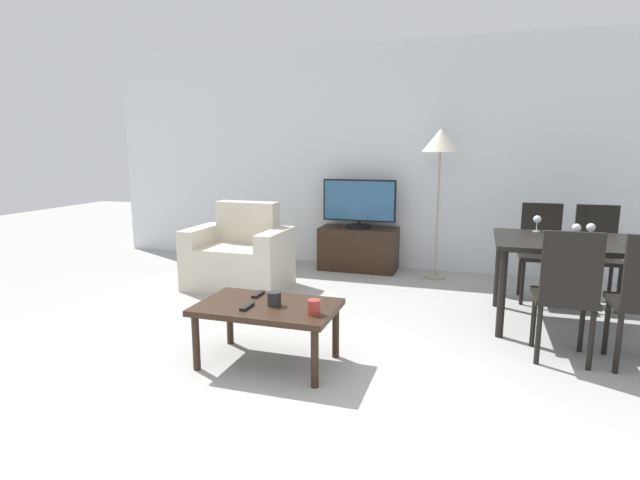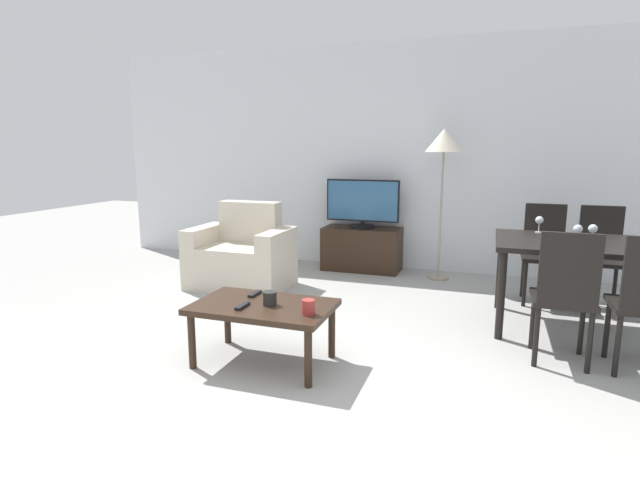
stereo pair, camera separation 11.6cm
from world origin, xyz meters
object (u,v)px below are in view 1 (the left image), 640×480
object	(u,v)px
tv_stand	(359,249)
cup_colored_far	(314,307)
remote_primary	(258,294)
remote_secondary	(247,307)
armchair	(240,257)
cup_white_near	(274,299)
wine_glass_center	(591,229)
tv	(359,204)
coffee_table	(267,312)
wine_glass_right	(537,220)
dining_chair_far_left	(541,247)
dining_chair_far	(596,250)
floor_lamp	(440,146)
dining_table	(585,251)
dining_chair_near	(567,290)
wine_glass_left	(576,229)

from	to	relation	value
tv_stand	cup_colored_far	size ratio (longest dim) A/B	9.64
remote_primary	remote_secondary	world-z (taller)	same
armchair	remote_primary	size ratio (longest dim) A/B	6.89
cup_white_near	wine_glass_center	distance (m)	2.57
wine_glass_center	tv	bearing A→B (deg)	147.05
coffee_table	wine_glass_right	size ratio (longest dim) A/B	6.46
remote_secondary	cup_white_near	world-z (taller)	cup_white_near
tv	dining_chair_far_left	world-z (taller)	tv
coffee_table	armchair	bearing A→B (deg)	121.95
wine_glass_center	armchair	bearing A→B (deg)	174.49
armchair	remote_secondary	distance (m)	2.05
remote_primary	coffee_table	bearing A→B (deg)	-49.15
armchair	coffee_table	xyz separation A→B (m)	(1.06, -1.69, 0.05)
dining_chair_far	wine_glass_right	bearing A→B (deg)	-143.51
coffee_table	floor_lamp	size ratio (longest dim) A/B	0.56
tv_stand	tv	world-z (taller)	tv
tv	dining_chair_far	size ratio (longest dim) A/B	0.94
armchair	floor_lamp	distance (m)	2.49
dining_table	floor_lamp	bearing A→B (deg)	134.42
cup_colored_far	tv_stand	bearing A→B (deg)	97.62
wine_glass_center	cup_white_near	bearing A→B (deg)	-147.03
tv_stand	dining_chair_far	distance (m)	2.54
tv	wine_glass_right	size ratio (longest dim) A/B	6.04
dining_chair_near	dining_table	bearing A→B (deg)	72.64
dining_chair_near	dining_chair_far_left	world-z (taller)	same
armchair	wine_glass_left	distance (m)	3.20
armchair	tv_stand	xyz separation A→B (m)	(1.03, 1.13, -0.06)
floor_lamp	coffee_table	bearing A→B (deg)	-108.55
remote_primary	wine_glass_center	xyz separation A→B (m)	(2.34, 1.21, 0.40)
coffee_table	floor_lamp	world-z (taller)	floor_lamp
tv_stand	floor_lamp	distance (m)	1.54
dining_table	remote_secondary	bearing A→B (deg)	-146.29
tv_stand	wine_glass_left	distance (m)	2.64
tv_stand	dining_chair_near	world-z (taller)	dining_chair_near
wine_glass_left	wine_glass_center	distance (m)	0.13
dining_table	dining_chair_far_left	size ratio (longest dim) A/B	1.47
dining_chair_far	floor_lamp	size ratio (longest dim) A/B	0.56
dining_chair_far_left	cup_white_near	size ratio (longest dim) A/B	9.98
dining_chair_near	wine_glass_left	distance (m)	0.78
dining_chair_near	cup_white_near	bearing A→B (deg)	-161.34
tv	cup_colored_far	world-z (taller)	tv
tv	dining_table	world-z (taller)	tv
tv_stand	coffee_table	bearing A→B (deg)	-89.53
remote_primary	wine_glass_left	size ratio (longest dim) A/B	1.03
dining_table	remote_primary	world-z (taller)	dining_table
remote_secondary	armchair	bearing A→B (deg)	117.97
remote_primary	cup_white_near	world-z (taller)	cup_white_near
tv	wine_glass_left	size ratio (longest dim) A/B	6.04
armchair	floor_lamp	xyz separation A→B (m)	(1.96, 1.00, 1.16)
dining_chair_far	remote_primary	bearing A→B (deg)	-141.90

